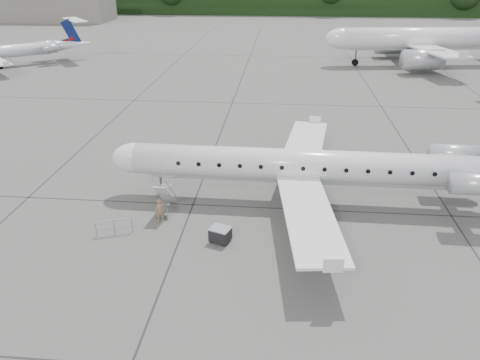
# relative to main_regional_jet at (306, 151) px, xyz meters

# --- Properties ---
(ground) EXTENTS (320.00, 320.00, 0.00)m
(ground) POSITION_rel_main_regional_jet_xyz_m (-1.19, -5.29, -3.95)
(ground) COLOR #5A5A57
(ground) RESTS_ON ground
(treeline) EXTENTS (260.00, 4.00, 8.00)m
(treeline) POSITION_rel_main_regional_jet_xyz_m (-1.19, 124.71, 0.05)
(treeline) COLOR black
(treeline) RESTS_ON ground
(terminal_building) EXTENTS (40.00, 14.00, 10.00)m
(terminal_building) POSITION_rel_main_regional_jet_xyz_m (-71.19, 104.71, 1.05)
(terminal_building) COLOR slate
(terminal_building) RESTS_ON ground
(main_regional_jet) EXTENTS (31.11, 22.62, 7.90)m
(main_regional_jet) POSITION_rel_main_regional_jet_xyz_m (0.00, 0.00, 0.00)
(main_regional_jet) COLOR silver
(main_regional_jet) RESTS_ON ground
(airstair) EXTENTS (0.89, 2.54, 2.47)m
(airstair) POSITION_rel_main_regional_jet_xyz_m (-9.44, -2.28, -2.71)
(airstair) COLOR silver
(airstair) RESTS_ON ground
(passenger) EXTENTS (0.66, 0.50, 1.62)m
(passenger) POSITION_rel_main_regional_jet_xyz_m (-9.46, -3.69, -3.14)
(passenger) COLOR olive
(passenger) RESTS_ON ground
(safety_railing) EXTENTS (2.10, 0.80, 1.00)m
(safety_railing) POSITION_rel_main_regional_jet_xyz_m (-11.99, -5.50, -3.45)
(safety_railing) COLOR gray
(safety_railing) RESTS_ON ground
(baggage_cart) EXTENTS (1.43, 1.30, 1.02)m
(baggage_cart) POSITION_rel_main_regional_jet_xyz_m (-5.22, -5.75, -3.44)
(baggage_cart) COLOR black
(baggage_cart) RESTS_ON ground
(bg_narrowbody) EXTENTS (36.01, 27.95, 11.94)m
(bg_narrowbody) POSITION_rel_main_regional_jet_xyz_m (20.34, 50.20, 2.02)
(bg_narrowbody) COLOR silver
(bg_narrowbody) RESTS_ON ground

